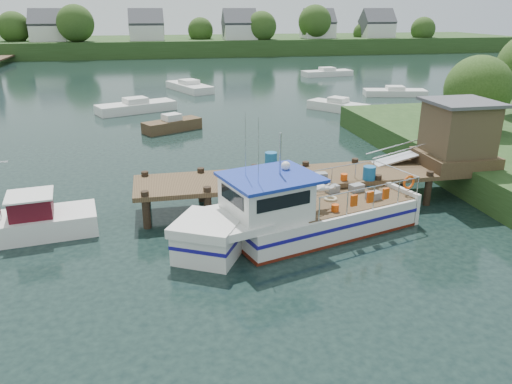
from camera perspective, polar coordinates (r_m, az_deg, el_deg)
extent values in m
plane|color=black|center=(22.68, 1.70, -1.61)|extent=(160.00, 160.00, 0.00)
cylinder|color=#332114|center=(33.27, 23.45, 6.59)|extent=(0.50, 0.50, 3.05)
sphere|color=#2E4A1A|center=(32.85, 24.05, 10.72)|extent=(3.90, 3.90, 3.90)
cube|color=#29461D|center=(104.81, -9.42, 16.18)|extent=(140.00, 24.00, 3.00)
cylinder|color=#332114|center=(102.29, -25.69, 14.83)|extent=(0.60, 0.60, 4.20)
sphere|color=#2E4A1A|center=(102.14, -25.96, 16.55)|extent=(5.54, 5.54, 5.54)
cylinder|color=#332114|center=(96.40, -19.68, 15.57)|extent=(0.60, 0.60, 4.80)
sphere|color=#2E4A1A|center=(96.24, -19.94, 17.67)|extent=(6.34, 6.34, 6.34)
cylinder|color=#332114|center=(97.71, -12.85, 15.74)|extent=(0.60, 0.60, 3.00)
sphere|color=#2E4A1A|center=(97.57, -12.95, 17.03)|extent=(3.96, 3.96, 3.96)
cylinder|color=#332114|center=(100.17, -6.30, 16.37)|extent=(0.60, 0.60, 3.60)
sphere|color=#2E4A1A|center=(100.03, -6.36, 17.89)|extent=(4.75, 4.75, 4.75)
cylinder|color=#332114|center=(97.93, 0.63, 16.58)|extent=(0.60, 0.60, 4.20)
sphere|color=#2E4A1A|center=(97.78, 0.64, 18.39)|extent=(5.54, 5.54, 5.54)
cylinder|color=#332114|center=(102.74, 6.65, 16.79)|extent=(0.60, 0.60, 4.80)
sphere|color=#2E4A1A|center=(102.59, 6.74, 18.77)|extent=(6.34, 6.34, 6.34)
cylinder|color=#332114|center=(108.56, 12.05, 16.20)|extent=(0.60, 0.60, 3.00)
sphere|color=#2E4A1A|center=(108.44, 12.13, 17.37)|extent=(3.96, 3.96, 3.96)
cylinder|color=#332114|center=(109.85, 18.39, 15.85)|extent=(0.60, 0.60, 3.60)
sphere|color=#2E4A1A|center=(109.72, 18.55, 17.23)|extent=(4.75, 4.75, 4.75)
cube|color=silver|center=(100.02, -22.53, 16.29)|extent=(6.00, 5.00, 3.00)
cube|color=#47474C|center=(99.95, -22.68, 17.36)|extent=(6.20, 5.09, 5.09)
cube|color=silver|center=(97.56, -12.35, 17.24)|extent=(6.00, 5.00, 3.00)
cube|color=#47474C|center=(97.49, -12.44, 18.35)|extent=(6.20, 5.09, 5.09)
cube|color=silver|center=(98.03, -1.89, 17.68)|extent=(6.00, 5.00, 3.00)
cube|color=#47474C|center=(97.97, -1.91, 18.79)|extent=(6.20, 5.09, 5.09)
cube|color=silver|center=(103.92, 7.06, 17.70)|extent=(6.00, 5.00, 3.00)
cube|color=#47474C|center=(103.85, 7.11, 18.74)|extent=(6.20, 5.09, 5.09)
cube|color=silver|center=(107.41, 13.61, 17.39)|extent=(6.00, 5.00, 3.00)
cube|color=#47474C|center=(107.35, 13.70, 18.40)|extent=(6.20, 5.09, 5.09)
cube|color=#4D3A25|center=(22.76, 6.64, 1.82)|extent=(16.00, 3.00, 0.20)
cylinder|color=black|center=(20.69, -12.42, -2.38)|extent=(0.32, 0.32, 1.90)
cylinder|color=black|center=(23.12, -12.43, 0.06)|extent=(0.32, 0.32, 1.90)
cylinder|color=black|center=(20.78, -5.52, -1.88)|extent=(0.32, 0.32, 1.90)
cylinder|color=black|center=(23.20, -6.26, 0.49)|extent=(0.32, 0.32, 1.90)
cylinder|color=black|center=(21.16, 1.22, -1.37)|extent=(0.32, 0.32, 1.90)
cylinder|color=black|center=(23.54, -0.20, 0.92)|extent=(0.32, 0.32, 1.90)
cylinder|color=black|center=(21.82, 7.63, -0.86)|extent=(0.32, 0.32, 1.90)
cylinder|color=black|center=(24.14, 5.63, 1.31)|extent=(0.32, 0.32, 1.90)
cylinder|color=black|center=(22.74, 13.59, -0.38)|extent=(0.32, 0.32, 1.90)
cylinder|color=black|center=(24.97, 11.12, 1.68)|extent=(0.32, 0.32, 1.90)
cylinder|color=black|center=(23.89, 19.03, 0.06)|extent=(0.32, 0.32, 1.90)
cylinder|color=black|center=(26.02, 16.21, 2.00)|extent=(0.32, 0.32, 1.90)
cylinder|color=black|center=(25.23, 23.94, 0.46)|extent=(0.32, 0.32, 1.90)
cylinder|color=black|center=(27.26, 20.88, 2.28)|extent=(0.32, 0.32, 1.90)
cube|color=#4D3A25|center=(25.67, 21.73, 3.56)|extent=(3.20, 3.00, 0.60)
cube|color=#4C3D2A|center=(25.33, 22.14, 6.59)|extent=(2.60, 2.60, 2.40)
cube|color=#47474C|center=(25.09, 22.53, 9.46)|extent=(3.00, 3.00, 0.15)
cube|color=#A5A8AD|center=(25.26, 16.24, 3.83)|extent=(3.34, 0.90, 0.79)
cylinder|color=silver|center=(24.79, 16.77, 4.68)|extent=(3.34, 0.05, 0.76)
cylinder|color=silver|center=(25.47, 15.94, 5.17)|extent=(3.34, 0.05, 0.76)
cube|color=slate|center=(21.48, 4.96, 1.48)|extent=(0.60, 0.40, 0.30)
cube|color=slate|center=(21.96, 7.31, 1.81)|extent=(0.60, 0.40, 0.30)
cylinder|color=#D0460C|center=(22.04, 10.02, 1.70)|extent=(0.30, 0.30, 0.28)
cylinder|color=#14538A|center=(22.94, 1.71, 3.51)|extent=(0.56, 0.56, 0.85)
cube|color=silver|center=(20.21, 7.42, -2.89)|extent=(7.87, 4.90, 1.12)
cube|color=silver|center=(18.02, -5.45, -5.81)|extent=(2.82, 2.82, 1.12)
cube|color=silver|center=(17.72, -5.52, -3.75)|extent=(3.05, 3.11, 0.34)
cube|color=silver|center=(18.09, -2.67, -3.25)|extent=(2.67, 3.23, 0.29)
cube|color=navy|center=(20.15, 7.44, -2.52)|extent=(7.97, 4.96, 0.14)
cube|color=navy|center=(17.95, -5.46, -5.40)|extent=(2.86, 2.86, 0.14)
cube|color=#58180C|center=(20.42, 7.35, -4.22)|extent=(7.97, 4.94, 0.14)
cube|color=#4D3A25|center=(20.66, 10.15, -0.80)|extent=(5.81, 4.03, 0.04)
cube|color=silver|center=(22.48, 15.39, -0.77)|extent=(1.02, 2.87, 1.32)
cube|color=silver|center=(18.44, 1.14, -0.69)|extent=(3.35, 3.22, 1.47)
cube|color=black|center=(17.31, 3.22, -1.12)|extent=(2.07, 0.65, 0.49)
cube|color=black|center=(19.40, -0.71, 1.32)|extent=(2.07, 0.65, 0.49)
cube|color=black|center=(17.74, -2.74, -0.56)|extent=(0.54, 1.70, 0.49)
cube|color=#18309A|center=(18.27, 1.69, 1.71)|extent=(3.99, 3.66, 0.12)
cylinder|color=silver|center=(18.21, 2.79, 4.37)|extent=(0.10, 0.10, 1.56)
cylinder|color=silver|center=(17.13, 0.27, 4.73)|extent=(0.03, 0.03, 2.35)
cylinder|color=silver|center=(17.97, -1.23, 5.47)|extent=(0.03, 0.03, 2.35)
sphere|color=silver|center=(18.96, 3.42, 3.00)|extent=(0.44, 0.44, 0.35)
cylinder|color=silver|center=(19.47, 13.08, 0.54)|extent=(4.70, 1.43, 0.04)
cylinder|color=silver|center=(21.45, 8.40, 2.70)|extent=(4.70, 1.43, 0.04)
cylinder|color=silver|center=(22.02, 15.69, 2.61)|extent=(0.80, 2.59, 0.04)
cylinder|color=silver|center=(18.22, 7.25, -2.03)|extent=(0.05, 0.05, 0.93)
cylinder|color=silver|center=(20.32, 2.87, 0.51)|extent=(0.05, 0.05, 0.93)
cylinder|color=silver|center=(18.95, 10.39, -1.32)|extent=(0.05, 0.05, 0.93)
cylinder|color=silver|center=(20.97, 5.85, 1.06)|extent=(0.05, 0.05, 0.93)
cylinder|color=silver|center=(19.73, 13.30, -0.66)|extent=(0.05, 0.05, 0.93)
cylinder|color=silver|center=(21.68, 8.65, 1.58)|extent=(0.05, 0.05, 0.93)
cylinder|color=silver|center=(20.55, 15.98, -0.05)|extent=(0.05, 0.05, 0.93)
cylinder|color=silver|center=(22.44, 11.26, 2.06)|extent=(0.05, 0.05, 0.93)
cylinder|color=silver|center=(21.25, 17.98, 0.40)|extent=(0.05, 0.05, 0.93)
cylinder|color=silver|center=(23.08, 13.25, 2.42)|extent=(0.05, 0.05, 0.93)
cube|color=slate|center=(20.79, 13.29, -0.42)|extent=(0.67, 0.54, 0.31)
cube|color=slate|center=(21.55, 11.43, 0.47)|extent=(0.67, 0.54, 0.31)
cube|color=slate|center=(21.25, 8.72, 0.36)|extent=(0.62, 0.51, 0.31)
cylinder|color=#14538A|center=(22.35, 12.79, 1.81)|extent=(0.68, 0.68, 0.86)
cylinder|color=#D0460C|center=(19.29, 9.02, -1.82)|extent=(0.36, 0.36, 0.29)
torus|color=#BFB28C|center=(20.45, 8.52, -0.76)|extent=(0.68, 0.68, 0.12)
torus|color=#D0460C|center=(21.65, 17.07, 1.07)|extent=(0.61, 0.27, 0.61)
cube|color=#D0460C|center=(19.08, 11.14, -0.98)|extent=(0.29, 0.17, 0.44)
cube|color=#D0460C|center=(19.56, 12.92, -0.58)|extent=(0.29, 0.17, 0.44)
cube|color=#D0460C|center=(20.06, 14.62, -0.19)|extent=(0.29, 0.17, 0.44)
imported|color=silver|center=(19.15, 6.68, 0.39)|extent=(0.57, 0.72, 1.72)
cube|color=silver|center=(21.60, -25.15, -3.57)|extent=(5.82, 2.81, 0.86)
cube|color=#490C15|center=(21.26, -24.33, -1.43)|extent=(1.75, 1.75, 0.82)
cube|color=silver|center=(21.12, -24.49, -0.34)|extent=(1.94, 1.94, 0.07)
cube|color=#4D3A25|center=(37.23, -9.56, 7.51)|extent=(4.47, 3.29, 0.79)
cube|color=silver|center=(37.10, -9.61, 8.41)|extent=(1.54, 1.47, 0.51)
cube|color=silver|center=(68.34, 8.12, 13.29)|extent=(6.81, 3.04, 0.71)
cube|color=silver|center=(68.28, 8.14, 13.74)|extent=(2.03, 1.80, 0.46)
cube|color=silver|center=(44.89, -13.54, 9.38)|extent=(7.01, 4.61, 0.78)
cube|color=silver|center=(44.79, -13.60, 10.12)|extent=(2.33, 2.18, 0.50)
cube|color=silver|center=(44.71, 9.32, 9.61)|extent=(4.70, 5.35, 0.75)
cube|color=silver|center=(44.61, 9.37, 10.33)|extent=(1.93, 1.97, 0.48)
cube|color=silver|center=(53.97, 15.57, 10.89)|extent=(6.50, 3.49, 0.62)
cube|color=silver|center=(53.90, 15.62, 11.38)|extent=(2.03, 1.85, 0.40)
cube|color=silver|center=(55.68, -7.64, 11.78)|extent=(4.85, 7.43, 0.76)
cube|color=silver|center=(55.60, -7.67, 12.36)|extent=(2.30, 2.46, 0.49)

